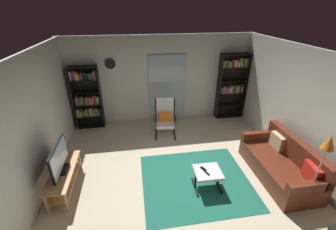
{
  "coord_description": "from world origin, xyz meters",
  "views": [
    {
      "loc": [
        -0.8,
        -3.44,
        3.34
      ],
      "look_at": [
        -0.09,
        1.02,
        1.05
      ],
      "focal_mm": 23.47,
      "sensor_mm": 36.0,
      "label": 1
    }
  ],
  "objects_px": {
    "tv_stand": "(64,176)",
    "leather_sofa": "(281,164)",
    "lounge_armchair": "(165,116)",
    "wall_clock": "(110,64)",
    "bookshelf_near_tv": "(87,97)",
    "floor_lamp_by_sofa": "(326,151)",
    "television": "(59,159)",
    "tv_remote": "(207,173)",
    "cell_phone": "(203,169)",
    "ottoman": "(208,174)",
    "bookshelf_near_sofa": "(232,83)"
  },
  "relations": [
    {
      "from": "bookshelf_near_sofa",
      "to": "cell_phone",
      "type": "bearing_deg",
      "value": -121.28
    },
    {
      "from": "ottoman",
      "to": "tv_remote",
      "type": "xyz_separation_m",
      "value": [
        -0.04,
        -0.06,
        0.08
      ]
    },
    {
      "from": "bookshelf_near_tv",
      "to": "floor_lamp_by_sofa",
      "type": "height_order",
      "value": "bookshelf_near_tv"
    },
    {
      "from": "leather_sofa",
      "to": "lounge_armchair",
      "type": "bearing_deg",
      "value": 135.39
    },
    {
      "from": "ottoman",
      "to": "tv_stand",
      "type": "bearing_deg",
      "value": 171.18
    },
    {
      "from": "floor_lamp_by_sofa",
      "to": "bookshelf_near_sofa",
      "type": "bearing_deg",
      "value": 89.65
    },
    {
      "from": "bookshelf_near_sofa",
      "to": "wall_clock",
      "type": "xyz_separation_m",
      "value": [
        -3.62,
        0.11,
        0.71
      ]
    },
    {
      "from": "ottoman",
      "to": "wall_clock",
      "type": "bearing_deg",
      "value": 122.08
    },
    {
      "from": "tv_stand",
      "to": "bookshelf_near_tv",
      "type": "relative_size",
      "value": 0.7
    },
    {
      "from": "bookshelf_near_tv",
      "to": "ottoman",
      "type": "distance_m",
      "value": 4.04
    },
    {
      "from": "leather_sofa",
      "to": "ottoman",
      "type": "height_order",
      "value": "leather_sofa"
    },
    {
      "from": "tv_stand",
      "to": "bookshelf_near_sofa",
      "type": "relative_size",
      "value": 0.63
    },
    {
      "from": "television",
      "to": "tv_remote",
      "type": "relative_size",
      "value": 6.39
    },
    {
      "from": "television",
      "to": "bookshelf_near_sofa",
      "type": "relative_size",
      "value": 0.45
    },
    {
      "from": "tv_stand",
      "to": "bookshelf_near_tv",
      "type": "distance_m",
      "value": 2.62
    },
    {
      "from": "bookshelf_near_sofa",
      "to": "tv_remote",
      "type": "distance_m",
      "value": 3.57
    },
    {
      "from": "lounge_armchair",
      "to": "floor_lamp_by_sofa",
      "type": "distance_m",
      "value": 3.74
    },
    {
      "from": "tv_stand",
      "to": "tv_remote",
      "type": "height_order",
      "value": "tv_stand"
    },
    {
      "from": "lounge_armchair",
      "to": "ottoman",
      "type": "bearing_deg",
      "value": -76.79
    },
    {
      "from": "lounge_armchair",
      "to": "tv_remote",
      "type": "relative_size",
      "value": 7.1
    },
    {
      "from": "floor_lamp_by_sofa",
      "to": "bookshelf_near_tv",
      "type": "bearing_deg",
      "value": 139.59
    },
    {
      "from": "bookshelf_near_tv",
      "to": "cell_phone",
      "type": "relative_size",
      "value": 13.21
    },
    {
      "from": "tv_stand",
      "to": "television",
      "type": "distance_m",
      "value": 0.42
    },
    {
      "from": "tv_stand",
      "to": "floor_lamp_by_sofa",
      "type": "height_order",
      "value": "floor_lamp_by_sofa"
    },
    {
      "from": "bookshelf_near_tv",
      "to": "wall_clock",
      "type": "relative_size",
      "value": 6.38
    },
    {
      "from": "leather_sofa",
      "to": "television",
      "type": "bearing_deg",
      "value": 175.51
    },
    {
      "from": "cell_phone",
      "to": "floor_lamp_by_sofa",
      "type": "height_order",
      "value": "floor_lamp_by_sofa"
    },
    {
      "from": "tv_stand",
      "to": "tv_remote",
      "type": "bearing_deg",
      "value": -10.12
    },
    {
      "from": "bookshelf_near_tv",
      "to": "floor_lamp_by_sofa",
      "type": "bearing_deg",
      "value": -40.41
    },
    {
      "from": "bookshelf_near_sofa",
      "to": "wall_clock",
      "type": "bearing_deg",
      "value": 178.24
    },
    {
      "from": "wall_clock",
      "to": "ottoman",
      "type": "bearing_deg",
      "value": -57.92
    },
    {
      "from": "bookshelf_near_sofa",
      "to": "floor_lamp_by_sofa",
      "type": "relative_size",
      "value": 1.35
    },
    {
      "from": "tv_remote",
      "to": "wall_clock",
      "type": "height_order",
      "value": "wall_clock"
    },
    {
      "from": "television",
      "to": "leather_sofa",
      "type": "distance_m",
      "value": 4.5
    },
    {
      "from": "floor_lamp_by_sofa",
      "to": "cell_phone",
      "type": "bearing_deg",
      "value": 155.15
    },
    {
      "from": "bookshelf_near_tv",
      "to": "cell_phone",
      "type": "height_order",
      "value": "bookshelf_near_tv"
    },
    {
      "from": "television",
      "to": "floor_lamp_by_sofa",
      "type": "distance_m",
      "value": 4.65
    },
    {
      "from": "floor_lamp_by_sofa",
      "to": "wall_clock",
      "type": "height_order",
      "value": "wall_clock"
    },
    {
      "from": "lounge_armchair",
      "to": "ottoman",
      "type": "distance_m",
      "value": 2.29
    },
    {
      "from": "bookshelf_near_tv",
      "to": "bookshelf_near_sofa",
      "type": "distance_m",
      "value": 4.37
    },
    {
      "from": "bookshelf_near_sofa",
      "to": "lounge_armchair",
      "type": "xyz_separation_m",
      "value": [
        -2.21,
        -0.75,
        -0.61
      ]
    },
    {
      "from": "tv_stand",
      "to": "leather_sofa",
      "type": "xyz_separation_m",
      "value": [
        4.47,
        -0.36,
        0.01
      ]
    },
    {
      "from": "bookshelf_near_tv",
      "to": "leather_sofa",
      "type": "bearing_deg",
      "value": -33.71
    },
    {
      "from": "leather_sofa",
      "to": "cell_phone",
      "type": "relative_size",
      "value": 13.11
    },
    {
      "from": "leather_sofa",
      "to": "wall_clock",
      "type": "relative_size",
      "value": 6.33
    },
    {
      "from": "leather_sofa",
      "to": "tv_remote",
      "type": "bearing_deg",
      "value": -175.57
    },
    {
      "from": "bookshelf_near_tv",
      "to": "floor_lamp_by_sofa",
      "type": "relative_size",
      "value": 1.22
    },
    {
      "from": "tv_stand",
      "to": "tv_remote",
      "type": "relative_size",
      "value": 8.95
    },
    {
      "from": "tv_stand",
      "to": "leather_sofa",
      "type": "height_order",
      "value": "leather_sofa"
    },
    {
      "from": "lounge_armchair",
      "to": "wall_clock",
      "type": "relative_size",
      "value": 3.53
    }
  ]
}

